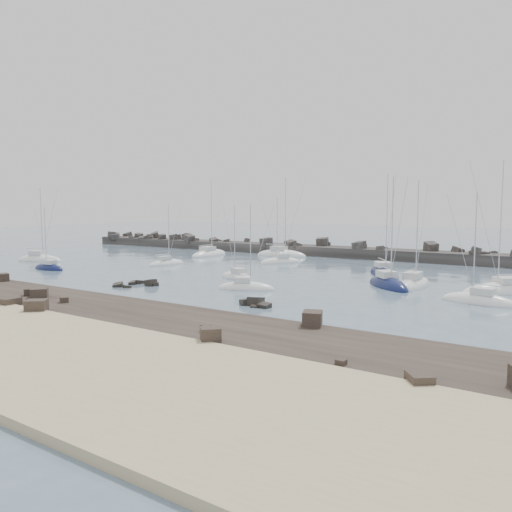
{
  "coord_description": "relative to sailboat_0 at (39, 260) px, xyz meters",
  "views": [
    {
      "loc": [
        40.33,
        -49.9,
        9.26
      ],
      "look_at": [
        -1.3,
        12.0,
        2.04
      ],
      "focal_mm": 35.0,
      "sensor_mm": 36.0,
      "label": 1
    }
  ],
  "objects": [
    {
      "name": "sailboat_13",
      "position": [
        59.93,
        6.26,
        0.0
      ],
      "size": [
        8.03,
        8.14,
        13.97
      ],
      "color": "#101844",
      "rests_on": "ground"
    },
    {
      "name": "sailboat_6",
      "position": [
        36.3,
        20.91,
        -0.02
      ],
      "size": [
        6.1,
        7.4,
        11.82
      ],
      "color": "white",
      "rests_on": "ground"
    },
    {
      "name": "sailboat_4",
      "position": [
        30.15,
        31.4,
        -0.0
      ],
      "size": [
        10.56,
        4.45,
        16.17
      ],
      "color": "white",
      "rests_on": "ground"
    },
    {
      "name": "sailboat_9",
      "position": [
        70.7,
        1.4,
        -0.02
      ],
      "size": [
        7.57,
        3.32,
        11.71
      ],
      "color": "white",
      "rests_on": "ground"
    },
    {
      "name": "sailboat_8",
      "position": [
        56.0,
        15.93,
        -0.01
      ],
      "size": [
        7.84,
        9.44,
        14.97
      ],
      "color": "#101844",
      "rests_on": "ground"
    },
    {
      "name": "breakwater",
      "position": [
        30.8,
        37.38,
        0.16
      ],
      "size": [
        115.0,
        7.55,
        4.96
      ],
      "color": "#2E2B29",
      "rests_on": "ground"
    },
    {
      "name": "rock_shelf",
      "position": [
        38.92,
        -22.56,
        -0.13
      ],
      "size": [
        140.0,
        12.31,
        1.84
      ],
      "color": "#2B221D",
      "rests_on": "ground"
    },
    {
      "name": "sailboat_10",
      "position": [
        62.43,
        7.93,
        -0.0
      ],
      "size": [
        3.0,
        8.54,
        13.5
      ],
      "color": "white",
      "rests_on": "ground"
    },
    {
      "name": "rock_cluster_far",
      "position": [
        53.47,
        -11.8,
        -0.03
      ],
      "size": [
        3.48,
        2.28,
        1.42
      ],
      "color": "black",
      "rests_on": "ground"
    },
    {
      "name": "sailboat_0",
      "position": [
        0.0,
        0.0,
        0.0
      ],
      "size": [
        8.94,
        5.42,
        13.69
      ],
      "color": "white",
      "rests_on": "ground"
    },
    {
      "name": "sailboat_11",
      "position": [
        71.88,
        9.42,
        -0.02
      ],
      "size": [
        9.3,
        8.96,
        15.45
      ],
      "color": "white",
      "rests_on": "ground"
    },
    {
      "name": "ground",
      "position": [
        39.06,
        -0.57,
        -0.16
      ],
      "size": [
        400.0,
        400.0,
        0.0
      ],
      "primitive_type": "plane",
      "color": "slate",
      "rests_on": "ground"
    },
    {
      "name": "sailboat_5",
      "position": [
        41.17,
        1.92,
        -0.02
      ],
      "size": [
        6.77,
        3.92,
        10.37
      ],
      "color": "white",
      "rests_on": "ground"
    },
    {
      "name": "sailboat_1",
      "position": [
        17.98,
        24.51,
        -0.01
      ],
      "size": [
        3.51,
        10.2,
        15.86
      ],
      "color": "white",
      "rests_on": "ground"
    },
    {
      "name": "sailboat_2",
      "position": [
        11.81,
        -6.04,
        -0.02
      ],
      "size": [
        6.35,
        2.01,
        10.22
      ],
      "color": "#101844",
      "rests_on": "ground"
    },
    {
      "name": "sailboat_7",
      "position": [
        47.13,
        -4.58,
        -0.02
      ],
      "size": [
        6.88,
        4.44,
        10.57
      ],
      "color": "white",
      "rests_on": "ground"
    },
    {
      "name": "sailboat_3",
      "position": [
        22.15,
        8.4,
        -0.02
      ],
      "size": [
        3.11,
        7.03,
        10.87
      ],
      "color": "white",
      "rests_on": "ground"
    },
    {
      "name": "rock_cluster_near",
      "position": [
        34.59,
        -9.34,
        -0.08
      ],
      "size": [
        4.38,
        4.8,
        1.43
      ],
      "color": "black",
      "rests_on": "ground"
    }
  ]
}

